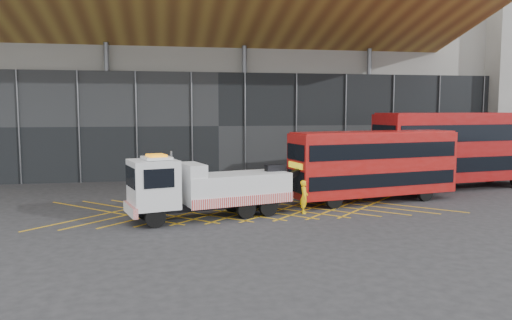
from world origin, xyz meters
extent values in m
plane|color=#28282B|center=(0.00, 0.00, 0.00)|extent=(120.00, 120.00, 0.00)
cube|color=#EDAD16|center=(-4.80, 0.00, 0.01)|extent=(7.16, 7.16, 0.01)
cube|color=#EDAD16|center=(-4.80, 0.00, 0.01)|extent=(7.16, 7.16, 0.01)
cube|color=#EDAD16|center=(-3.20, 0.00, 0.01)|extent=(7.16, 7.16, 0.01)
cube|color=#EDAD16|center=(-3.20, 0.00, 0.01)|extent=(7.16, 7.16, 0.01)
cube|color=#EDAD16|center=(-1.60, 0.00, 0.01)|extent=(7.16, 7.16, 0.01)
cube|color=#EDAD16|center=(-1.60, 0.00, 0.01)|extent=(7.16, 7.16, 0.01)
cube|color=#EDAD16|center=(0.00, 0.00, 0.01)|extent=(7.16, 7.16, 0.01)
cube|color=#EDAD16|center=(0.00, 0.00, 0.01)|extent=(7.16, 7.16, 0.01)
cube|color=#EDAD16|center=(1.60, 0.00, 0.01)|extent=(7.16, 7.16, 0.01)
cube|color=#EDAD16|center=(1.60, 0.00, 0.01)|extent=(7.16, 7.16, 0.01)
cube|color=#EDAD16|center=(3.20, 0.00, 0.01)|extent=(7.16, 7.16, 0.01)
cube|color=#EDAD16|center=(3.20, 0.00, 0.01)|extent=(7.16, 7.16, 0.01)
cube|color=#EDAD16|center=(4.80, 0.00, 0.01)|extent=(7.16, 7.16, 0.01)
cube|color=#EDAD16|center=(4.80, 0.00, 0.01)|extent=(7.16, 7.16, 0.01)
cube|color=#EDAD16|center=(6.40, 0.00, 0.01)|extent=(7.16, 7.16, 0.01)
cube|color=#EDAD16|center=(6.40, 0.00, 0.01)|extent=(7.16, 7.16, 0.01)
cube|color=#EDAD16|center=(8.00, 0.00, 0.01)|extent=(7.16, 7.16, 0.01)
cube|color=#EDAD16|center=(8.00, 0.00, 0.01)|extent=(7.16, 7.16, 0.01)
cube|color=#EDAD16|center=(9.60, 0.00, 0.01)|extent=(7.16, 7.16, 0.01)
cube|color=#EDAD16|center=(9.60, 0.00, 0.01)|extent=(7.16, 7.16, 0.01)
cube|color=gray|center=(2.00, 19.00, 9.00)|extent=(55.00, 14.00, 18.00)
cube|color=black|center=(2.00, 11.70, 4.00)|extent=(55.00, 0.80, 8.00)
cube|color=#925A2A|center=(0.00, 8.00, 11.50)|extent=(40.00, 11.93, 4.07)
cylinder|color=#595B60|center=(-6.00, 11.50, 5.00)|extent=(0.36, 0.36, 10.00)
cylinder|color=#595B60|center=(4.00, 11.50, 5.00)|extent=(0.36, 0.36, 10.00)
cylinder|color=#595B60|center=(14.00, 11.50, 5.00)|extent=(0.36, 0.36, 10.00)
cube|color=black|center=(0.17, -2.12, 0.60)|extent=(8.07, 2.91, 0.30)
cube|color=white|center=(-2.64, -2.87, 1.84)|extent=(2.53, 2.59, 2.22)
cube|color=black|center=(-3.65, -3.14, 2.22)|extent=(0.52, 1.83, 0.94)
cube|color=red|center=(-3.67, -3.14, 0.73)|extent=(0.78, 2.20, 0.47)
cube|color=orange|center=(-2.47, -2.82, 3.15)|extent=(1.01, 1.19, 0.10)
cube|color=white|center=(1.33, -1.81, 1.41)|extent=(5.67, 3.43, 1.37)
cube|color=red|center=(1.61, -2.87, 0.90)|extent=(5.14, 1.41, 0.47)
cube|color=white|center=(-0.82, -2.38, 2.39)|extent=(1.35, 2.20, 0.60)
cube|color=black|center=(3.48, -1.24, 2.22)|extent=(1.10, 0.68, 0.43)
cube|color=black|center=(4.30, -1.02, 1.80)|extent=(1.88, 0.77, 0.92)
cylinder|color=black|center=(-2.57, -3.78, 0.47)|extent=(0.99, 0.53, 0.94)
cylinder|color=black|center=(-3.03, -2.04, 0.47)|extent=(0.99, 0.53, 0.94)
cylinder|color=black|center=(2.88, -2.33, 0.47)|extent=(0.99, 0.53, 0.94)
cylinder|color=black|center=(2.42, -0.59, 0.47)|extent=(0.99, 0.53, 0.94)
cylinder|color=#595B60|center=(-1.78, -1.76, 2.31)|extent=(0.12, 0.12, 1.88)
cube|color=#9E0F0C|center=(9.62, 0.39, 2.20)|extent=(10.08, 4.04, 3.47)
cube|color=black|center=(9.62, 0.39, 1.38)|extent=(9.70, 4.03, 0.76)
cube|color=black|center=(9.62, 0.39, 2.99)|extent=(9.70, 4.03, 0.85)
cube|color=black|center=(4.77, -0.51, 1.43)|extent=(0.43, 1.98, 1.16)
cube|color=black|center=(4.77, -0.51, 2.99)|extent=(0.43, 1.98, 0.85)
cube|color=yellow|center=(4.76, -0.51, 2.28)|extent=(0.35, 1.58, 0.31)
cube|color=#9E0F0C|center=(9.62, 0.39, 3.96)|extent=(9.85, 3.82, 0.11)
cylinder|color=black|center=(6.72, -1.15, 0.46)|extent=(0.96, 0.43, 0.93)
cylinder|color=black|center=(6.36, 0.79, 0.46)|extent=(0.96, 0.43, 0.93)
cylinder|color=black|center=(12.61, -0.06, 0.46)|extent=(0.96, 0.43, 0.93)
cylinder|color=black|center=(12.25, 1.89, 0.46)|extent=(0.96, 0.43, 0.93)
cube|color=maroon|center=(17.54, 3.97, 2.75)|extent=(12.60, 4.59, 4.34)
cube|color=black|center=(17.54, 3.97, 1.74)|extent=(12.12, 4.58, 0.95)
cube|color=black|center=(17.54, 3.97, 3.75)|extent=(12.12, 4.58, 1.06)
cube|color=black|center=(11.42, 3.09, 1.79)|extent=(0.42, 2.50, 1.46)
cube|color=black|center=(11.42, 3.09, 3.75)|extent=(0.42, 2.50, 1.06)
cube|color=yellow|center=(11.41, 3.08, 2.86)|extent=(0.35, 1.99, 0.39)
cube|color=maroon|center=(17.54, 3.97, 4.96)|extent=(12.32, 4.33, 0.13)
cylinder|color=black|center=(13.84, 2.14, 0.58)|extent=(1.20, 0.50, 1.16)
cylinder|color=black|center=(13.47, 4.67, 0.58)|extent=(1.20, 0.50, 1.16)
cylinder|color=black|center=(20.90, 5.75, 0.58)|extent=(1.20, 0.50, 1.16)
imported|color=yellow|center=(4.81, -2.05, 0.84)|extent=(0.59, 0.72, 1.69)
camera|label=1|loc=(-2.22, -26.03, 5.26)|focal=35.00mm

